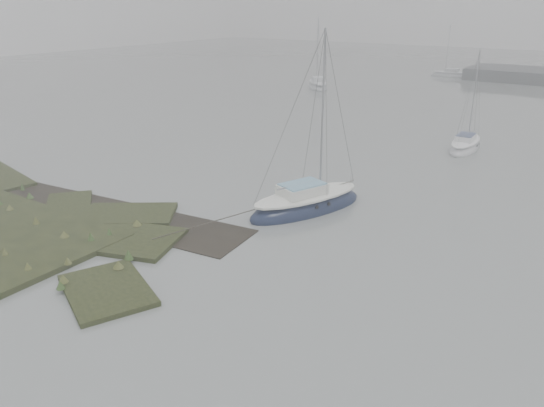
% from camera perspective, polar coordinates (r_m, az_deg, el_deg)
% --- Properties ---
extents(ground, '(160.00, 160.00, 0.00)m').
position_cam_1_polar(ground, '(43.47, 14.95, 8.15)').
color(ground, slate).
rests_on(ground, ground).
extents(sailboat_main, '(4.13, 6.47, 8.69)m').
position_cam_1_polar(sailboat_main, '(24.62, 3.69, -0.10)').
color(sailboat_main, black).
rests_on(sailboat_main, ground).
extents(sailboat_white, '(1.71, 4.84, 6.77)m').
position_cam_1_polar(sailboat_white, '(37.12, 20.06, 5.81)').
color(sailboat_white, silver).
rests_on(sailboat_white, ground).
extents(sailboat_far_a, '(4.99, 5.61, 8.02)m').
position_cam_1_polar(sailboat_far_a, '(60.98, 4.93, 12.51)').
color(sailboat_far_a, '#ACB2B6').
rests_on(sailboat_far_a, ground).
extents(sailboat_far_c, '(4.93, 1.94, 6.81)m').
position_cam_1_polar(sailboat_far_c, '(73.80, 18.59, 12.96)').
color(sailboat_far_c, silver).
rests_on(sailboat_far_c, ground).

